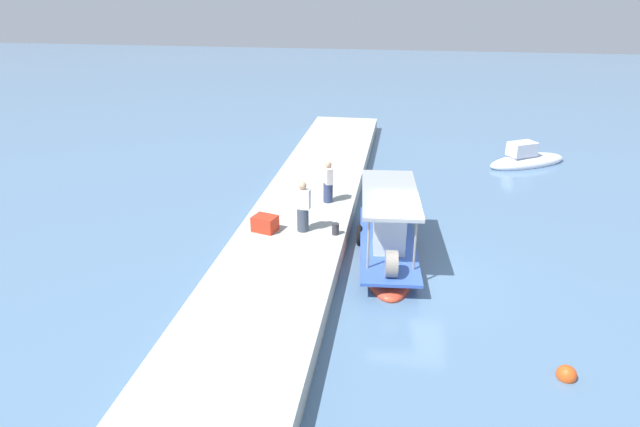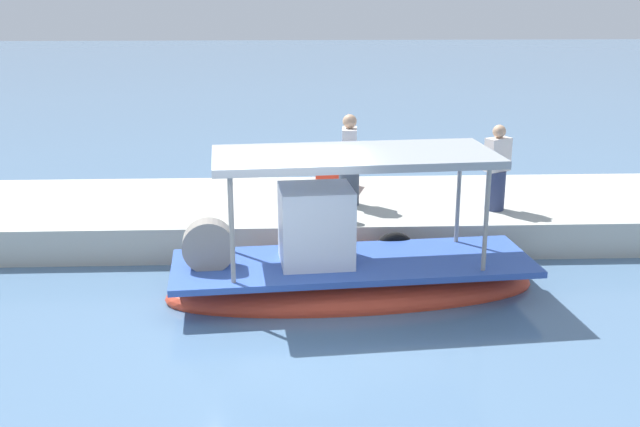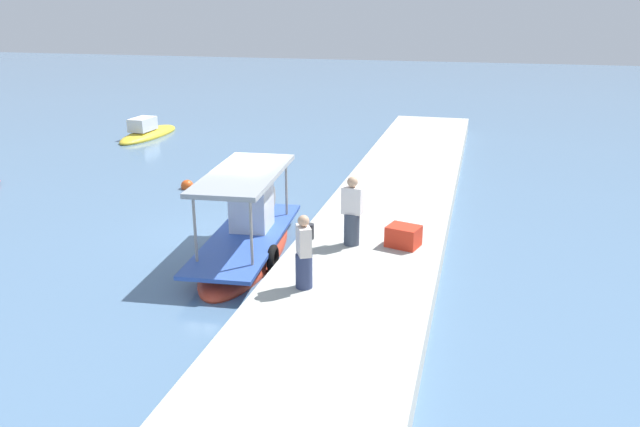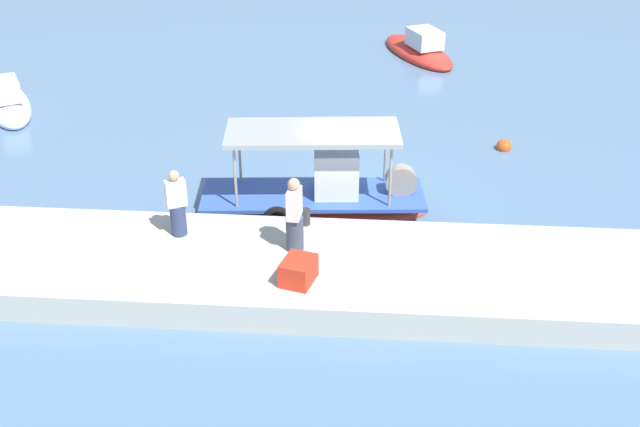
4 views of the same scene
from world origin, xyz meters
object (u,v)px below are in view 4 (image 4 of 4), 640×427
at_px(main_fishing_boat, 317,199).
at_px(fisherman_by_crate, 294,218).
at_px(moored_boat_near, 419,50).
at_px(fisherman_near_bollard, 177,206).
at_px(moored_boat_far, 8,103).
at_px(mooring_bollard, 305,217).
at_px(marker_buoy, 504,146).
at_px(cargo_crate, 298,271).

relative_size(main_fishing_boat, fisherman_by_crate, 3.44).
xyz_separation_m(fisherman_by_crate, moored_boat_near, (3.37, 16.35, -1.23)).
relative_size(fisherman_near_bollard, moored_boat_far, 0.36).
bearing_deg(mooring_bollard, marker_buoy, 48.17).
distance_m(main_fishing_boat, marker_buoy, 6.92).
bearing_deg(mooring_bollard, moored_boat_far, 143.19).
distance_m(marker_buoy, moored_boat_near, 9.37).
height_order(main_fishing_boat, fisherman_near_bollard, main_fishing_boat).
relative_size(mooring_bollard, cargo_crate, 0.51).
xyz_separation_m(fisherman_by_crate, cargo_crate, (0.21, -1.27, -0.54)).
xyz_separation_m(main_fishing_boat, moored_boat_far, (-11.02, 6.40, -0.16)).
xyz_separation_m(fisherman_near_bollard, fisherman_by_crate, (2.72, -0.46, 0.06)).
xyz_separation_m(main_fishing_boat, fisherman_by_crate, (-0.26, -2.87, 1.05)).
xyz_separation_m(cargo_crate, moored_boat_near, (3.17, 17.62, -0.69)).
bearing_deg(marker_buoy, cargo_crate, -122.37).
bearing_deg(cargo_crate, main_fishing_boat, 89.21).
distance_m(fisherman_near_bollard, cargo_crate, 3.43).
height_order(fisherman_by_crate, mooring_bollard, fisherman_by_crate).
xyz_separation_m(cargo_crate, moored_boat_far, (-10.96, 10.54, -0.68)).
relative_size(cargo_crate, moored_boat_far, 0.17).
distance_m(main_fishing_boat, fisherman_by_crate, 3.07).
bearing_deg(moored_boat_far, main_fishing_boat, -30.14).
bearing_deg(marker_buoy, moored_boat_far, 172.98).
bearing_deg(moored_boat_far, fisherman_near_bollard, -47.63).
height_order(main_fishing_boat, moored_boat_far, main_fishing_boat).
height_order(fisherman_near_bollard, mooring_bollard, fisherman_near_bollard).
height_order(main_fishing_boat, moored_boat_near, main_fishing_boat).
xyz_separation_m(fisherman_near_bollard, marker_buoy, (8.33, 6.80, -1.29)).
bearing_deg(moored_boat_near, mooring_bollard, -102.04).
bearing_deg(cargo_crate, mooring_bollard, 91.96).
xyz_separation_m(main_fishing_boat, marker_buoy, (5.35, 4.38, -0.31)).
bearing_deg(moored_boat_far, fisherman_by_crate, -40.76).
distance_m(main_fishing_boat, cargo_crate, 4.17).
relative_size(mooring_bollard, moored_boat_far, 0.09).
height_order(main_fishing_boat, fisherman_by_crate, fisherman_by_crate).
height_order(mooring_bollard, cargo_crate, cargo_crate).
distance_m(main_fishing_boat, mooring_bollard, 1.81).
height_order(main_fishing_boat, mooring_bollard, main_fishing_boat).
relative_size(fisherman_near_bollard, moored_boat_near, 0.32).
relative_size(main_fishing_boat, moored_boat_near, 1.18).
distance_m(fisherman_by_crate, moored_boat_near, 16.74).
distance_m(fisherman_by_crate, cargo_crate, 1.39).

